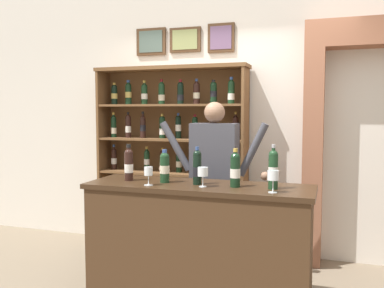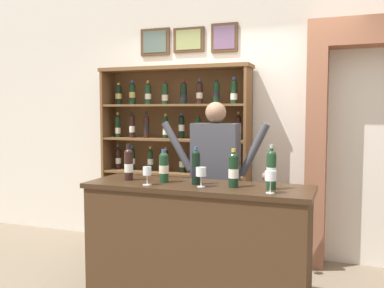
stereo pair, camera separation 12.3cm
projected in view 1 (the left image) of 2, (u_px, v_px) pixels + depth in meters
back_wall at (237, 104)px, 4.74m from camera, size 12.00×0.19×3.32m
wine_shelf at (172, 153)px, 4.78m from camera, size 1.77×0.33×2.08m
archway_doorway at (379, 132)px, 4.17m from camera, size 1.45×0.45×2.47m
tasting_counter at (198, 245)px, 3.42m from camera, size 1.83×0.58×1.00m
shopkeeper at (214, 169)px, 3.99m from camera, size 1.09×0.22×1.67m
tasting_bottle_riserva at (129, 164)px, 3.56m from camera, size 0.07×0.07×0.31m
tasting_bottle_bianco at (165, 166)px, 3.46m from camera, size 0.08×0.08×0.28m
tasting_bottle_vin_santo at (198, 167)px, 3.37m from camera, size 0.07×0.07×0.31m
tasting_bottle_prosecco at (235, 169)px, 3.25m from camera, size 0.08×0.08×0.30m
tasting_bottle_grappa at (273, 169)px, 3.17m from camera, size 0.07×0.07×0.34m
wine_glass_left at (273, 176)px, 3.03m from camera, size 0.08×0.08×0.16m
wine_glass_center at (148, 172)px, 3.33m from camera, size 0.07×0.07×0.15m
wine_glass_spare at (203, 172)px, 3.26m from camera, size 0.08×0.08×0.16m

